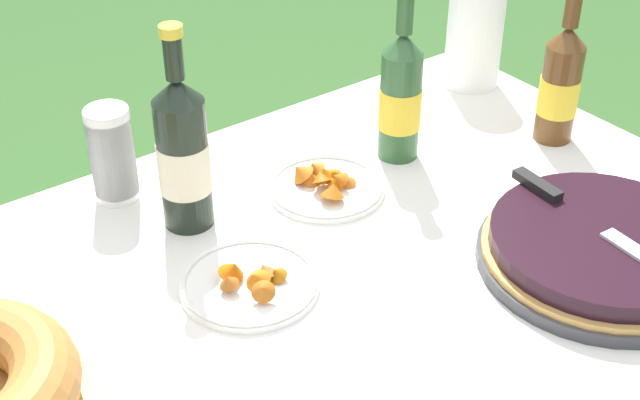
# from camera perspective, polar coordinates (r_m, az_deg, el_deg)

# --- Properties ---
(garden_table) EXTENTS (1.55, 0.95, 0.69)m
(garden_table) POSITION_cam_1_polar(r_m,az_deg,el_deg) (1.30, -1.90, -9.01)
(garden_table) COLOR brown
(garden_table) RESTS_ON ground_plane
(tablecloth) EXTENTS (1.56, 0.96, 0.10)m
(tablecloth) POSITION_cam_1_polar(r_m,az_deg,el_deg) (1.26, -1.95, -7.18)
(tablecloth) COLOR white
(tablecloth) RESTS_ON garden_table
(berry_tart) EXTENTS (0.36, 0.36, 0.06)m
(berry_tart) POSITION_cam_1_polar(r_m,az_deg,el_deg) (1.36, 17.60, -3.07)
(berry_tart) COLOR #38383D
(berry_tart) RESTS_ON tablecloth
(serving_knife) EXTENTS (0.05, 0.38, 0.01)m
(serving_knife) POSITION_cam_1_polar(r_m,az_deg,el_deg) (1.36, 16.95, -1.27)
(serving_knife) COLOR silver
(serving_knife) RESTS_ON berry_tart
(cup_stack) EXTENTS (0.07, 0.07, 0.16)m
(cup_stack) POSITION_cam_1_polar(r_m,az_deg,el_deg) (1.46, -13.16, 2.85)
(cup_stack) COLOR white
(cup_stack) RESTS_ON tablecloth
(cider_bottle_green) EXTENTS (0.07, 0.07, 0.31)m
(cider_bottle_green) POSITION_cam_1_polar(r_m,az_deg,el_deg) (1.53, 5.17, 6.67)
(cider_bottle_green) COLOR #2D562D
(cider_bottle_green) RESTS_ON tablecloth
(cider_bottle_amber) EXTENTS (0.07, 0.07, 0.30)m
(cider_bottle_amber) POSITION_cam_1_polar(r_m,az_deg,el_deg) (1.63, 15.14, 7.24)
(cider_bottle_amber) COLOR brown
(cider_bottle_amber) RESTS_ON tablecloth
(juice_bottle_red) EXTENTS (0.08, 0.08, 0.33)m
(juice_bottle_red) POSITION_cam_1_polar(r_m,az_deg,el_deg) (1.35, -8.76, 2.94)
(juice_bottle_red) COLOR black
(juice_bottle_red) RESTS_ON tablecloth
(snack_plate_near) EXTENTS (0.19, 0.19, 0.06)m
(snack_plate_near) POSITION_cam_1_polar(r_m,az_deg,el_deg) (1.47, 0.35, 1.00)
(snack_plate_near) COLOR white
(snack_plate_near) RESTS_ON tablecloth
(snack_plate_right) EXTENTS (0.20, 0.20, 0.05)m
(snack_plate_right) POSITION_cam_1_polar(r_m,az_deg,el_deg) (1.27, -4.50, -5.22)
(snack_plate_right) COLOR white
(snack_plate_right) RESTS_ON tablecloth
(paper_towel_roll) EXTENTS (0.11, 0.11, 0.20)m
(paper_towel_roll) POSITION_cam_1_polar(r_m,az_deg,el_deg) (1.81, 9.86, 10.24)
(paper_towel_roll) COLOR white
(paper_towel_roll) RESTS_ON tablecloth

